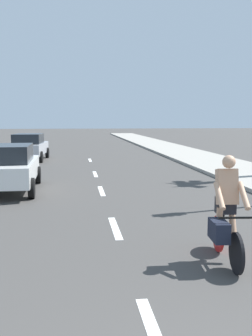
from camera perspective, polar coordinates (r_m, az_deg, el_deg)
name	(u,v)px	position (r m, az deg, el deg)	size (l,w,h in m)	color
ground_plane	(91,163)	(21.37, -5.16, 0.70)	(160.00, 160.00, 0.00)	#423F3D
sidewalk_strip	(197,157)	(24.51, 10.38, 1.61)	(3.60, 80.00, 0.14)	#9E998E
lane_stripe_1	(155,336)	(4.71, 4.31, -23.48)	(0.16, 1.80, 0.01)	white
lane_stripe_2	(115,228)	(8.72, -1.63, -8.80)	(0.16, 1.80, 0.01)	white
lane_stripe_3	(101,191)	(13.10, -3.65, -3.39)	(0.16, 1.80, 0.01)	white
lane_stripe_4	(95,174)	(17.09, -4.57, -0.91)	(0.16, 1.80, 0.01)	white
lane_stripe_5	(90,160)	(23.00, -5.33, 1.17)	(0.16, 1.80, 0.01)	white
cyclist	(225,214)	(6.70, 14.43, -6.65)	(0.64, 1.71, 1.82)	black
parked_car_white	(7,166)	(13.53, -17.11, 0.22)	(2.05, 4.29, 1.57)	white
parked_car_silver	(29,146)	(23.45, -14.12, 3.14)	(2.11, 4.22, 1.57)	#B7BABF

